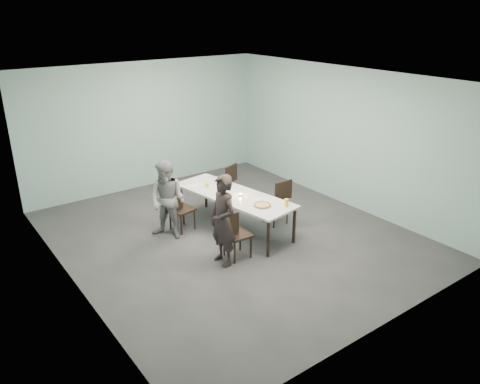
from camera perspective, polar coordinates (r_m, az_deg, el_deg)
ground at (r=9.13m, az=-1.07°, el=-5.31°), size 7.00×7.00×0.00m
room_shell at (r=8.41m, az=-1.17°, el=7.09°), size 6.02×7.02×3.01m
table at (r=9.10m, az=-0.80°, el=-0.59°), size 1.33×2.71×0.75m
chair_near_left at (r=8.13m, az=-0.79°, el=-4.93°), size 0.62×0.44×0.87m
chair_far_left at (r=9.19m, az=-7.50°, el=-1.85°), size 0.64×0.49×0.87m
chair_near_right at (r=9.52m, az=4.77°, el=-0.89°), size 0.62×0.44×0.87m
chair_far_right at (r=10.40m, az=-1.40°, el=1.19°), size 0.65×0.54×0.87m
diner_near at (r=7.84m, az=-2.09°, el=-3.52°), size 0.39×0.59×1.61m
diner_far at (r=8.87m, az=-8.82°, el=-1.01°), size 0.88×0.93×1.52m
pizza at (r=8.53m, az=2.73°, el=-1.62°), size 0.34×0.34×0.04m
side_plate at (r=8.82m, az=2.25°, el=-0.91°), size 0.18×0.18×0.01m
beer_glass at (r=8.53m, az=5.68°, el=-1.32°), size 0.08×0.08×0.15m
water_tumbler at (r=8.64m, az=5.69°, el=-1.21°), size 0.08×0.08×0.09m
tealight at (r=8.98m, az=0.06°, el=-0.36°), size 0.06×0.06×0.05m
amber_tumbler at (r=9.45m, az=-4.03°, el=0.85°), size 0.07×0.07×0.08m
menu at (r=9.57m, az=-5.45°, el=0.84°), size 0.33×0.27×0.01m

